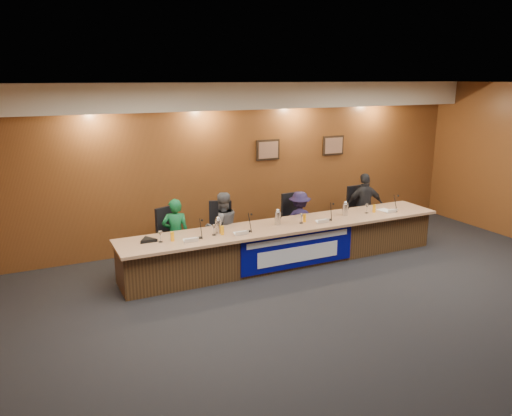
# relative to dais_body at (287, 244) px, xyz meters

# --- Properties ---
(floor) EXTENTS (10.00, 10.00, 0.00)m
(floor) POSITION_rel_dais_body_xyz_m (0.00, -2.40, -0.35)
(floor) COLOR black
(floor) RESTS_ON ground
(ceiling) EXTENTS (10.00, 8.00, 0.04)m
(ceiling) POSITION_rel_dais_body_xyz_m (0.00, -2.40, 2.85)
(ceiling) COLOR silver
(ceiling) RESTS_ON wall_back
(wall_back) EXTENTS (10.00, 0.04, 3.20)m
(wall_back) POSITION_rel_dais_body_xyz_m (0.00, 1.60, 1.25)
(wall_back) COLOR brown
(wall_back) RESTS_ON floor
(soffit) EXTENTS (10.00, 0.50, 0.50)m
(soffit) POSITION_rel_dais_body_xyz_m (0.00, 1.35, 2.60)
(soffit) COLOR beige
(soffit) RESTS_ON wall_back
(dais_body) EXTENTS (6.00, 0.80, 0.70)m
(dais_body) POSITION_rel_dais_body_xyz_m (0.00, 0.00, 0.00)
(dais_body) COLOR #462E17
(dais_body) RESTS_ON floor
(dais_top) EXTENTS (6.10, 0.95, 0.05)m
(dais_top) POSITION_rel_dais_body_xyz_m (0.00, -0.05, 0.38)
(dais_top) COLOR #A87C59
(dais_top) RESTS_ON dais_body
(banner) EXTENTS (2.20, 0.02, 0.65)m
(banner) POSITION_rel_dais_body_xyz_m (0.00, -0.41, 0.03)
(banner) COLOR #02056F
(banner) RESTS_ON dais_body
(banner_text_upper) EXTENTS (2.00, 0.01, 0.10)m
(banner_text_upper) POSITION_rel_dais_body_xyz_m (0.00, -0.43, 0.23)
(banner_text_upper) COLOR silver
(banner_text_upper) RESTS_ON banner
(banner_text_lower) EXTENTS (1.60, 0.01, 0.28)m
(banner_text_lower) POSITION_rel_dais_body_xyz_m (0.00, -0.43, -0.05)
(banner_text_lower) COLOR silver
(banner_text_lower) RESTS_ON banner
(wall_photo_left) EXTENTS (0.52, 0.04, 0.42)m
(wall_photo_left) POSITION_rel_dais_body_xyz_m (0.40, 1.57, 1.50)
(wall_photo_left) COLOR black
(wall_photo_left) RESTS_ON wall_back
(wall_photo_right) EXTENTS (0.52, 0.04, 0.42)m
(wall_photo_right) POSITION_rel_dais_body_xyz_m (2.00, 1.57, 1.50)
(wall_photo_right) COLOR black
(wall_photo_right) RESTS_ON wall_back
(panelist_a) EXTENTS (0.53, 0.43, 1.28)m
(panelist_a) POSITION_rel_dais_body_xyz_m (-1.90, 0.56, 0.29)
(panelist_a) COLOR #0D5328
(panelist_a) RESTS_ON floor
(panelist_b) EXTENTS (0.64, 0.51, 1.31)m
(panelist_b) POSITION_rel_dais_body_xyz_m (-1.03, 0.56, 0.30)
(panelist_b) COLOR #4F5055
(panelist_b) RESTS_ON floor
(panelist_c) EXTENTS (0.85, 0.67, 1.16)m
(panelist_c) POSITION_rel_dais_body_xyz_m (0.59, 0.56, 0.23)
(panelist_c) COLOR #1C1436
(panelist_c) RESTS_ON floor
(panelist_d) EXTENTS (0.87, 0.54, 1.39)m
(panelist_d) POSITION_rel_dais_body_xyz_m (2.15, 0.56, 0.34)
(panelist_d) COLOR black
(panelist_d) RESTS_ON floor
(office_chair_a) EXTENTS (0.63, 0.63, 0.08)m
(office_chair_a) POSITION_rel_dais_body_xyz_m (-1.90, 0.66, 0.13)
(office_chair_a) COLOR black
(office_chair_a) RESTS_ON floor
(office_chair_b) EXTENTS (0.63, 0.63, 0.08)m
(office_chair_b) POSITION_rel_dais_body_xyz_m (-1.03, 0.66, 0.13)
(office_chair_b) COLOR black
(office_chair_b) RESTS_ON floor
(office_chair_c) EXTENTS (0.53, 0.53, 0.08)m
(office_chair_c) POSITION_rel_dais_body_xyz_m (0.59, 0.66, 0.13)
(office_chair_c) COLOR black
(office_chair_c) RESTS_ON floor
(office_chair_d) EXTENTS (0.50, 0.50, 0.08)m
(office_chair_d) POSITION_rel_dais_body_xyz_m (2.15, 0.66, 0.13)
(office_chair_d) COLOR black
(office_chair_d) RESTS_ON floor
(nameplate_a) EXTENTS (0.24, 0.08, 0.10)m
(nameplate_a) POSITION_rel_dais_body_xyz_m (-1.90, -0.29, 0.45)
(nameplate_a) COLOR white
(nameplate_a) RESTS_ON dais_top
(microphone_a) EXTENTS (0.07, 0.07, 0.02)m
(microphone_a) POSITION_rel_dais_body_xyz_m (-1.70, -0.14, 0.41)
(microphone_a) COLOR black
(microphone_a) RESTS_ON dais_top
(juice_glass_a) EXTENTS (0.06, 0.06, 0.15)m
(juice_glass_a) POSITION_rel_dais_body_xyz_m (-2.15, -0.09, 0.47)
(juice_glass_a) COLOR #FFA40F
(juice_glass_a) RESTS_ON dais_top
(water_glass_a) EXTENTS (0.08, 0.08, 0.18)m
(water_glass_a) POSITION_rel_dais_body_xyz_m (-2.34, -0.06, 0.49)
(water_glass_a) COLOR silver
(water_glass_a) RESTS_ON dais_top
(nameplate_b) EXTENTS (0.24, 0.08, 0.10)m
(nameplate_b) POSITION_rel_dais_body_xyz_m (-1.03, -0.30, 0.45)
(nameplate_b) COLOR white
(nameplate_b) RESTS_ON dais_top
(microphone_b) EXTENTS (0.07, 0.07, 0.02)m
(microphone_b) POSITION_rel_dais_body_xyz_m (-0.83, -0.16, 0.41)
(microphone_b) COLOR black
(microphone_b) RESTS_ON dais_top
(juice_glass_b) EXTENTS (0.06, 0.06, 0.15)m
(juice_glass_b) POSITION_rel_dais_body_xyz_m (-1.30, -0.12, 0.47)
(juice_glass_b) COLOR #FFA40F
(juice_glass_b) RESTS_ON dais_top
(water_glass_b) EXTENTS (0.08, 0.08, 0.18)m
(water_glass_b) POSITION_rel_dais_body_xyz_m (-1.44, -0.10, 0.49)
(water_glass_b) COLOR silver
(water_glass_b) RESTS_ON dais_top
(nameplate_c) EXTENTS (0.24, 0.08, 0.10)m
(nameplate_c) POSITION_rel_dais_body_xyz_m (0.59, -0.28, 0.45)
(nameplate_c) COLOR white
(nameplate_c) RESTS_ON dais_top
(microphone_c) EXTENTS (0.07, 0.07, 0.02)m
(microphone_c) POSITION_rel_dais_body_xyz_m (0.80, -0.16, 0.41)
(microphone_c) COLOR black
(microphone_c) RESTS_ON dais_top
(juice_glass_c) EXTENTS (0.06, 0.06, 0.15)m
(juice_glass_c) POSITION_rel_dais_body_xyz_m (0.32, -0.06, 0.47)
(juice_glass_c) COLOR #FFA40F
(juice_glass_c) RESTS_ON dais_top
(water_glass_c) EXTENTS (0.08, 0.08, 0.18)m
(water_glass_c) POSITION_rel_dais_body_xyz_m (0.22, -0.12, 0.49)
(water_glass_c) COLOR silver
(water_glass_c) RESTS_ON dais_top
(nameplate_d) EXTENTS (0.24, 0.08, 0.10)m
(nameplate_d) POSITION_rel_dais_body_xyz_m (2.18, -0.26, 0.45)
(nameplate_d) COLOR white
(nameplate_d) RESTS_ON dais_top
(microphone_d) EXTENTS (0.07, 0.07, 0.02)m
(microphone_d) POSITION_rel_dais_body_xyz_m (2.29, -0.17, 0.41)
(microphone_d) COLOR black
(microphone_d) RESTS_ON dais_top
(juice_glass_d) EXTENTS (0.06, 0.06, 0.15)m
(juice_glass_d) POSITION_rel_dais_body_xyz_m (1.88, -0.07, 0.47)
(juice_glass_d) COLOR #FFA40F
(juice_glass_d) RESTS_ON dais_top
(water_glass_d) EXTENTS (0.08, 0.08, 0.18)m
(water_glass_d) POSITION_rel_dais_body_xyz_m (1.72, -0.06, 0.49)
(water_glass_d) COLOR silver
(water_glass_d) RESTS_ON dais_top
(carafe_left) EXTENTS (0.11, 0.11, 0.24)m
(carafe_left) POSITION_rel_dais_body_xyz_m (-1.34, -0.03, 0.52)
(carafe_left) COLOR silver
(carafe_left) RESTS_ON dais_top
(carafe_mid) EXTENTS (0.11, 0.11, 0.24)m
(carafe_mid) POSITION_rel_dais_body_xyz_m (-0.20, -0.00, 0.52)
(carafe_mid) COLOR silver
(carafe_mid) RESTS_ON dais_top
(carafe_right) EXTENTS (0.11, 0.11, 0.22)m
(carafe_right) POSITION_rel_dais_body_xyz_m (1.25, -0.01, 0.51)
(carafe_right) COLOR silver
(carafe_right) RESTS_ON dais_top
(speakerphone) EXTENTS (0.32, 0.32, 0.05)m
(speakerphone) POSITION_rel_dais_body_xyz_m (-2.51, 0.06, 0.43)
(speakerphone) COLOR black
(speakerphone) RESTS_ON dais_top
(paper_stack) EXTENTS (0.26, 0.33, 0.01)m
(paper_stack) POSITION_rel_dais_body_xyz_m (2.18, -0.07, 0.40)
(paper_stack) COLOR white
(paper_stack) RESTS_ON dais_top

